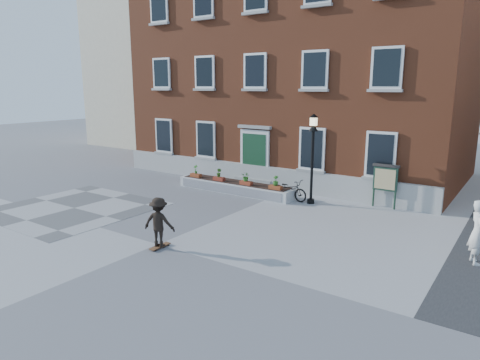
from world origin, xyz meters
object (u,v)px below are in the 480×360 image
Objects in this scene: bystander at (478,232)px; notice_board at (385,179)px; bicycle at (289,190)px; skateboarder at (159,222)px; lamp_post at (313,146)px.

bystander is 5.89m from notice_board.
bicycle is 8.51m from bystander.
notice_board is at bearing 62.93° from skateboarder.
bicycle is at bearing -179.68° from lamp_post.
bicycle is 0.47× the size of lamp_post.
bystander is at bearing -47.92° from notice_board.
bicycle is 2.32m from lamp_post.
bystander is 0.48× the size of lamp_post.
notice_board is at bearing 16.62° from bystander.
bicycle is 1.10× the size of skateboarder.
bystander is 1.02× the size of notice_board.
lamp_post is 2.36× the size of skateboarder.
notice_board reaches higher than skateboarder.
lamp_post is at bearing -158.17° from notice_board.
bystander reaches higher than skateboarder.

